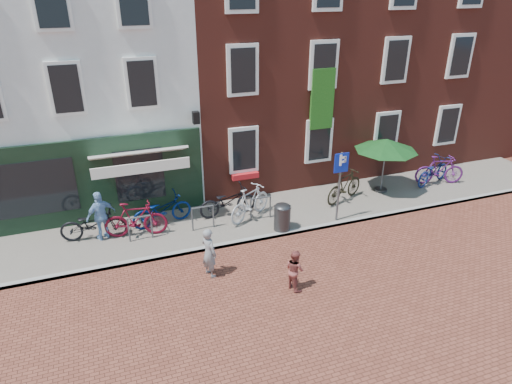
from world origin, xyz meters
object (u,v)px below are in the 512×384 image
object	(u,v)px
parking_sign	(340,175)
bicycle_7	(440,170)
litter_bin	(282,215)
bicycle_5	(345,186)
bicycle_0	(93,224)
bicycle_4	(228,201)
bicycle_2	(162,210)
bicycle_3	(250,203)
parasol	(387,143)
woman	(209,253)
bicycle_6	(433,171)
boy	(295,270)
cafe_person	(101,216)
bicycle_1	(136,219)

from	to	relation	value
parking_sign	bicycle_7	size ratio (longest dim) A/B	1.25
litter_bin	bicycle_5	xyz separation A→B (m)	(2.97, 1.20, 0.08)
bicycle_0	bicycle_4	bearing A→B (deg)	-80.41
litter_bin	bicycle_0	xyz separation A→B (m)	(-5.77, 1.45, 0.02)
litter_bin	bicycle_2	distance (m)	3.98
bicycle_5	bicycle_0	bearing A→B (deg)	64.67
litter_bin	bicycle_3	world-z (taller)	bicycle_3
parasol	bicycle_5	size ratio (longest dim) A/B	1.20
litter_bin	bicycle_5	bearing A→B (deg)	22.02
litter_bin	bicycle_7	size ratio (longest dim) A/B	0.51
parking_sign	bicycle_5	xyz separation A→B (m)	(0.99, 1.26, -1.09)
bicycle_2	woman	bearing A→B (deg)	-177.04
litter_bin	bicycle_7	bearing A→B (deg)	9.83
bicycle_3	bicycle_5	size ratio (longest dim) A/B	1.00
woman	bicycle_3	xyz separation A→B (m)	(2.10, 2.61, -0.05)
bicycle_3	bicycle_5	xyz separation A→B (m)	(3.70, 0.11, 0.00)
bicycle_5	bicycle_7	xyz separation A→B (m)	(4.33, 0.06, 0.00)
woman	bicycle_7	world-z (taller)	woman
bicycle_3	bicycle_6	bearing A→B (deg)	-119.21
woman	bicycle_0	xyz separation A→B (m)	(-2.95, 2.97, -0.11)
parasol	bicycle_7	distance (m)	2.89
bicycle_7	litter_bin	bearing A→B (deg)	116.68
parking_sign	bicycle_0	xyz separation A→B (m)	(-7.76, 1.51, -1.15)
boy	bicycle_4	distance (m)	4.45
parasol	bicycle_0	world-z (taller)	parasol
litter_bin	bicycle_5	distance (m)	3.21
woman	bicycle_6	bearing A→B (deg)	-96.67
litter_bin	bicycle_3	xyz separation A→B (m)	(-0.73, 1.09, 0.08)
parking_sign	bicycle_7	world-z (taller)	parking_sign
litter_bin	cafe_person	size ratio (longest dim) A/B	0.61
bicycle_3	bicycle_7	world-z (taller)	same
litter_bin	boy	xyz separation A→B (m)	(-0.85, -2.86, -0.03)
bicycle_0	bicycle_7	distance (m)	13.08
boy	bicycle_1	xyz separation A→B (m)	(-3.66, 4.05, 0.11)
cafe_person	bicycle_6	size ratio (longest dim) A/B	0.80
bicycle_1	bicycle_0	bearing A→B (deg)	88.65
bicycle_2	bicycle_6	xyz separation A→B (m)	(10.69, -0.30, 0.00)
cafe_person	bicycle_6	world-z (taller)	cafe_person
cafe_person	bicycle_1	bearing A→B (deg)	146.19
bicycle_6	bicycle_7	bearing A→B (deg)	-135.63
bicycle_0	bicycle_2	xyz separation A→B (m)	(2.16, 0.23, 0.00)
bicycle_4	bicycle_5	xyz separation A→B (m)	(4.35, -0.36, 0.06)
bicycle_2	bicycle_7	size ratio (longest dim) A/B	1.03
boy	bicycle_5	world-z (taller)	bicycle_5
parking_sign	boy	xyz separation A→B (m)	(-2.83, -2.79, -1.20)
cafe_person	bicycle_6	xyz separation A→B (m)	(12.58, -0.02, -0.27)
bicycle_4	bicycle_6	distance (m)	8.45
cafe_person	bicycle_5	bearing A→B (deg)	155.91
bicycle_1	litter_bin	bearing A→B (deg)	-95.10
parking_sign	bicycle_3	xyz separation A→B (m)	(-2.71, 1.15, -1.09)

